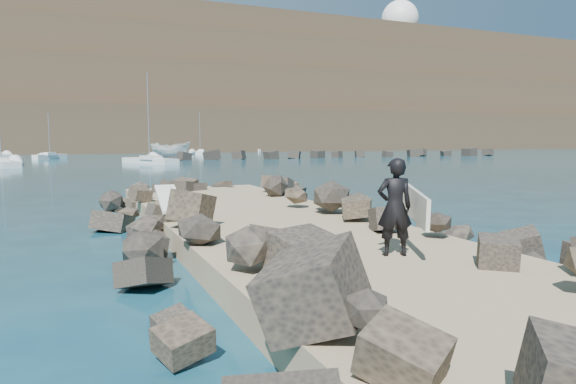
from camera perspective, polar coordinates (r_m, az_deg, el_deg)
name	(u,v)px	position (r m, az deg, el deg)	size (l,w,h in m)	color
ground	(274,241)	(14.76, -1.53, -5.43)	(800.00, 800.00, 0.00)	#0F384C
jetty	(304,243)	(12.90, 1.75, -5.73)	(6.00, 26.00, 0.60)	#8C7759
riprap_left	(184,241)	(12.44, -11.51, -5.35)	(2.60, 22.00, 1.00)	black
riprap_right	(390,225)	(14.71, 11.25, -3.60)	(2.60, 22.00, 1.00)	#262421
breakwater_secondary	(355,154)	(79.48, 7.41, 4.25)	(52.00, 4.00, 1.20)	black
headland	(119,97)	(174.63, -18.29, 9.97)	(360.00, 140.00, 32.00)	#2D4919
surfboard_resting	(169,202)	(15.56, -13.09, -1.11)	(0.62, 2.48, 0.08)	white
boat_imported	(171,150)	(81.58, -12.92, 4.61)	(2.32, 6.16, 2.38)	silver
surfer_with_board	(397,207)	(10.36, 12.06, -1.59)	(1.39, 2.22, 1.94)	black
radome	(400,25)	(201.68, 12.32, 17.68)	(13.37, 13.37, 21.16)	white
sailboat_f	(252,150)	(111.97, -3.99, 4.64)	(3.22, 5.18, 6.46)	silver
sailboat_d	(200,153)	(94.95, -9.72, 4.33)	(3.11, 6.47, 7.71)	silver
sailboat_b	(50,156)	(81.11, -24.92, 3.60)	(4.59, 4.63, 6.63)	silver
sailboat_a	(1,164)	(60.49, -29.25, 2.78)	(4.28, 7.88, 9.30)	silver
sailboat_c	(150,161)	(61.44, -15.12, 3.37)	(5.48, 8.87, 10.50)	silver
headland_buildings	(142,37)	(169.98, -15.88, 16.27)	(137.50, 30.50, 5.00)	white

